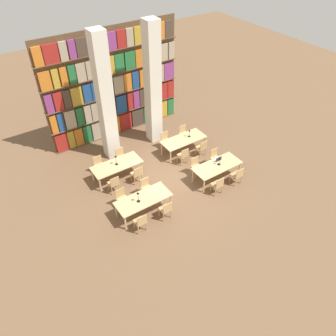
% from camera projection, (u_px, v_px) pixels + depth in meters
% --- Properties ---
extents(ground_plane, '(40.00, 40.00, 0.00)m').
position_uv_depth(ground_plane, '(167.00, 178.00, 14.89)').
color(ground_plane, brown).
extents(bookshelf_bank, '(7.11, 0.35, 5.50)m').
position_uv_depth(bookshelf_bank, '(115.00, 87.00, 16.18)').
color(bookshelf_bank, brown).
rests_on(bookshelf_bank, ground_plane).
extents(pillar_left, '(0.63, 0.63, 6.00)m').
position_uv_depth(pillar_left, '(105.00, 100.00, 14.36)').
color(pillar_left, silver).
rests_on(pillar_left, ground_plane).
extents(pillar_center, '(0.63, 0.63, 6.00)m').
position_uv_depth(pillar_center, '(153.00, 86.00, 15.41)').
color(pillar_center, silver).
rests_on(pillar_center, ground_plane).
extents(reading_table_0, '(2.22, 0.94, 0.77)m').
position_uv_depth(reading_table_0, '(143.00, 200.00, 12.87)').
color(reading_table_0, tan).
rests_on(reading_table_0, ground_plane).
extents(chair_0, '(0.42, 0.40, 0.90)m').
position_uv_depth(chair_0, '(141.00, 222.00, 12.27)').
color(chair_0, tan).
rests_on(chair_0, ground_plane).
extents(chair_1, '(0.42, 0.40, 0.90)m').
position_uv_depth(chair_1, '(122.00, 198.00, 13.24)').
color(chair_1, tan).
rests_on(chair_1, ground_plane).
extents(chair_2, '(0.42, 0.40, 0.90)m').
position_uv_depth(chair_2, '(166.00, 209.00, 12.76)').
color(chair_2, tan).
rests_on(chair_2, ground_plane).
extents(chair_3, '(0.42, 0.40, 0.90)m').
position_uv_depth(chair_3, '(146.00, 187.00, 13.72)').
color(chair_3, tan).
rests_on(chair_3, ground_plane).
extents(desk_lamp_0, '(0.14, 0.14, 0.49)m').
position_uv_depth(desk_lamp_0, '(138.00, 195.00, 12.49)').
color(desk_lamp_0, black).
rests_on(desk_lamp_0, reading_table_0).
extents(reading_table_1, '(2.22, 0.94, 0.77)m').
position_uv_depth(reading_table_1, '(217.00, 167.00, 14.44)').
color(reading_table_1, tan).
rests_on(reading_table_1, ground_plane).
extents(chair_4, '(0.42, 0.40, 0.90)m').
position_uv_depth(chair_4, '(218.00, 185.00, 13.84)').
color(chair_4, tan).
rests_on(chair_4, ground_plane).
extents(chair_5, '(0.42, 0.40, 0.90)m').
position_uv_depth(chair_5, '(196.00, 166.00, 14.80)').
color(chair_5, tan).
rests_on(chair_5, ground_plane).
extents(chair_6, '(0.42, 0.40, 0.90)m').
position_uv_depth(chair_6, '(237.00, 175.00, 14.31)').
color(chair_6, tan).
rests_on(chair_6, ground_plane).
extents(chair_7, '(0.42, 0.40, 0.90)m').
position_uv_depth(chair_7, '(215.00, 157.00, 15.28)').
color(chair_7, tan).
rests_on(chair_7, ground_plane).
extents(desk_lamp_1, '(0.14, 0.14, 0.40)m').
position_uv_depth(desk_lamp_1, '(220.00, 160.00, 14.27)').
color(desk_lamp_1, black).
rests_on(desk_lamp_1, reading_table_1).
extents(laptop, '(0.32, 0.22, 0.21)m').
position_uv_depth(laptop, '(218.00, 159.00, 14.65)').
color(laptop, silver).
rests_on(laptop, reading_table_1).
extents(reading_table_2, '(2.22, 0.94, 0.77)m').
position_uv_depth(reading_table_2, '(117.00, 166.00, 14.48)').
color(reading_table_2, tan).
rests_on(reading_table_2, ground_plane).
extents(chair_8, '(0.42, 0.40, 0.90)m').
position_uv_depth(chair_8, '(114.00, 183.00, 13.90)').
color(chair_8, tan).
rests_on(chair_8, ground_plane).
extents(chair_9, '(0.42, 0.40, 0.90)m').
position_uv_depth(chair_9, '(99.00, 165.00, 14.87)').
color(chair_9, tan).
rests_on(chair_9, ground_plane).
extents(chair_10, '(0.42, 0.40, 0.90)m').
position_uv_depth(chair_10, '(137.00, 174.00, 14.38)').
color(chair_10, tan).
rests_on(chair_10, ground_plane).
extents(chair_11, '(0.42, 0.40, 0.90)m').
position_uv_depth(chair_11, '(121.00, 156.00, 15.34)').
color(chair_11, tan).
rests_on(chair_11, ground_plane).
extents(desk_lamp_2, '(0.14, 0.14, 0.49)m').
position_uv_depth(desk_lamp_2, '(116.00, 158.00, 14.23)').
color(desk_lamp_2, black).
rests_on(desk_lamp_2, reading_table_2).
extents(reading_table_3, '(2.22, 0.94, 0.77)m').
position_uv_depth(reading_table_3, '(183.00, 140.00, 15.98)').
color(reading_table_3, tan).
rests_on(reading_table_3, ground_plane).
extents(chair_12, '(0.42, 0.40, 0.90)m').
position_uv_depth(chair_12, '(183.00, 155.00, 15.40)').
color(chair_12, tan).
rests_on(chair_12, ground_plane).
extents(chair_13, '(0.42, 0.40, 0.90)m').
position_uv_depth(chair_13, '(166.00, 140.00, 16.36)').
color(chair_13, tan).
rests_on(chair_13, ground_plane).
extents(chair_14, '(0.42, 0.40, 0.90)m').
position_uv_depth(chair_14, '(202.00, 148.00, 15.87)').
color(chair_14, tan).
rests_on(chair_14, ground_plane).
extents(chair_15, '(0.42, 0.40, 0.90)m').
position_uv_depth(chair_15, '(184.00, 133.00, 16.83)').
color(chair_15, tan).
rests_on(chair_15, ground_plane).
extents(desk_lamp_3, '(0.14, 0.14, 0.40)m').
position_uv_depth(desk_lamp_3, '(189.00, 132.00, 15.93)').
color(desk_lamp_3, black).
rests_on(desk_lamp_3, reading_table_3).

